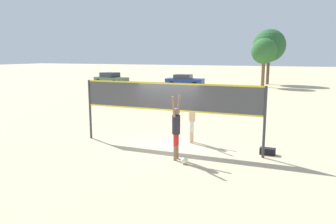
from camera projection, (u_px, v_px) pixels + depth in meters
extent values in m
plane|color=#C6B28C|center=(168.00, 147.00, 12.97)|extent=(200.00, 200.00, 0.00)
cylinder|color=#38383D|center=(90.00, 109.00, 14.11)|extent=(0.10, 0.10, 2.55)
cylinder|color=#38383D|center=(265.00, 122.00, 11.39)|extent=(0.10, 0.10, 2.55)
cube|color=#47474C|center=(168.00, 97.00, 12.62)|extent=(7.18, 0.02, 1.09)
cube|color=yellow|center=(168.00, 83.00, 12.53)|extent=(7.18, 0.03, 0.06)
cube|color=yellow|center=(168.00, 110.00, 12.71)|extent=(7.18, 0.03, 0.06)
cylinder|color=#8C664C|center=(175.00, 153.00, 11.26)|extent=(0.11, 0.11, 0.51)
cylinder|color=red|center=(175.00, 140.00, 11.18)|extent=(0.12, 0.12, 0.41)
cylinder|color=#8C664C|center=(177.00, 152.00, 11.44)|extent=(0.11, 0.11, 0.51)
cylinder|color=red|center=(177.00, 139.00, 11.37)|extent=(0.12, 0.12, 0.41)
cylinder|color=#26262D|center=(176.00, 125.00, 11.18)|extent=(0.28, 0.28, 0.65)
sphere|color=#8C664C|center=(176.00, 112.00, 11.10)|extent=(0.25, 0.25, 0.25)
cylinder|color=#8C664C|center=(174.00, 107.00, 10.85)|extent=(0.08, 0.23, 0.73)
cylinder|color=#8C664C|center=(179.00, 105.00, 11.29)|extent=(0.08, 0.23, 0.73)
cylinder|color=beige|center=(192.00, 136.00, 13.69)|extent=(0.11, 0.11, 0.49)
cylinder|color=white|center=(192.00, 126.00, 13.61)|extent=(0.12, 0.12, 0.40)
cylinder|color=beige|center=(191.00, 137.00, 13.50)|extent=(0.11, 0.11, 0.49)
cylinder|color=white|center=(191.00, 127.00, 13.43)|extent=(0.12, 0.12, 0.40)
cylinder|color=beige|center=(192.00, 114.00, 13.43)|extent=(0.28, 0.28, 0.63)
sphere|color=beige|center=(192.00, 103.00, 13.35)|extent=(0.25, 0.25, 0.25)
cylinder|color=beige|center=(194.00, 98.00, 13.54)|extent=(0.08, 0.23, 0.71)
cylinder|color=beige|center=(190.00, 99.00, 13.10)|extent=(0.08, 0.23, 0.71)
sphere|color=silver|center=(184.00, 160.00, 10.93)|extent=(0.24, 0.24, 0.24)
cube|color=black|center=(268.00, 151.00, 11.94)|extent=(0.55, 0.28, 0.24)
cube|color=navy|center=(185.00, 82.00, 37.63)|extent=(4.42, 2.06, 0.79)
cube|color=#2D333D|center=(183.00, 76.00, 37.58)|extent=(2.05, 1.73, 0.47)
cylinder|color=black|center=(198.00, 83.00, 38.03)|extent=(0.66, 0.27, 0.64)
cylinder|color=black|center=(195.00, 85.00, 36.50)|extent=(0.66, 0.27, 0.64)
cylinder|color=black|center=(176.00, 83.00, 38.82)|extent=(0.66, 0.27, 0.64)
cylinder|color=black|center=(172.00, 84.00, 37.30)|extent=(0.66, 0.27, 0.64)
cube|color=#4C6B4C|center=(111.00, 80.00, 40.51)|extent=(4.52, 2.68, 0.76)
cube|color=#2D333D|center=(110.00, 75.00, 40.51)|extent=(2.21, 2.07, 0.57)
cylinder|color=black|center=(124.00, 82.00, 40.55)|extent=(0.67, 0.34, 0.64)
cylinder|color=black|center=(114.00, 83.00, 39.09)|extent=(0.67, 0.34, 0.64)
cylinder|color=black|center=(109.00, 81.00, 41.99)|extent=(0.67, 0.34, 0.64)
cylinder|color=black|center=(99.00, 82.00, 40.53)|extent=(0.67, 0.34, 0.64)
cylinder|color=brown|center=(263.00, 73.00, 36.77)|extent=(0.38, 0.38, 3.23)
sphere|color=#2D662D|center=(264.00, 51.00, 36.36)|extent=(2.84, 2.84, 2.84)
cylinder|color=brown|center=(268.00, 69.00, 40.35)|extent=(0.36, 0.36, 3.65)
sphere|color=#285B2D|center=(269.00, 45.00, 39.85)|extent=(3.95, 3.95, 3.95)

